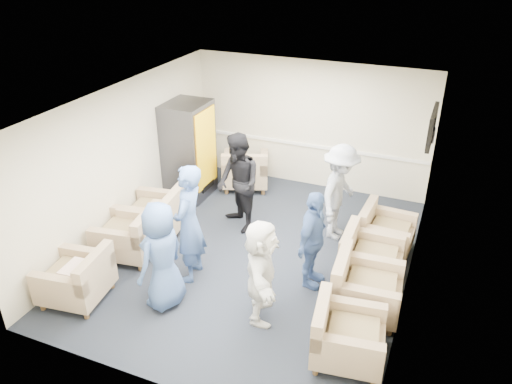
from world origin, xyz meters
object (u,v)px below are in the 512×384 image
at_px(person_back_right, 340,193).
at_px(armchair_left_mid, 131,236).
at_px(armchair_right_near, 344,337).
at_px(person_front_right, 261,271).
at_px(armchair_left_near, 79,280).
at_px(armchair_right_far, 383,233).
at_px(person_mid_left, 189,224).
at_px(armchair_left_far, 157,216).
at_px(armchair_right_midfar, 367,259).
at_px(armchair_right_midnear, 363,289).
at_px(person_front_left, 162,256).
at_px(person_mid_right, 313,240).
at_px(armchair_corner, 245,171).
at_px(vending_machine, 189,150).
at_px(person_back_left, 238,183).

bearing_deg(person_back_right, armchair_left_mid, 128.16).
relative_size(armchair_right_near, person_front_right, 0.64).
bearing_deg(armchair_left_near, person_front_right, 97.22).
relative_size(armchair_right_far, person_mid_left, 0.47).
bearing_deg(armchair_left_near, armchair_right_far, 120.37).
distance_m(armchair_left_far, armchair_right_midfar, 3.75).
xyz_separation_m(armchair_right_midnear, armchair_right_far, (0.00, 1.70, -0.03)).
distance_m(person_front_left, person_mid_right, 2.24).
relative_size(armchair_corner, person_mid_right, 0.77).
bearing_deg(person_mid_right, armchair_right_far, -27.34).
height_order(armchair_left_mid, vending_machine, vending_machine).
bearing_deg(person_mid_left, person_front_left, -11.37).
xyz_separation_m(armchair_left_far, person_back_left, (1.25, 0.79, 0.54)).
height_order(person_front_left, person_mid_left, person_mid_left).
bearing_deg(person_mid_right, armchair_right_midnear, -106.06).
bearing_deg(armchair_left_near, armchair_right_midnear, 101.45).
height_order(armchair_left_near, vending_machine, vending_machine).
relative_size(armchair_right_near, person_back_left, 0.54).
distance_m(armchair_right_near, armchair_corner, 5.08).
xyz_separation_m(armchair_left_mid, armchair_right_midnear, (3.89, 0.07, 0.00)).
height_order(armchair_left_far, person_mid_left, person_mid_left).
xyz_separation_m(armchair_right_midnear, armchair_corner, (-3.14, 3.01, 0.01)).
relative_size(armchair_right_midnear, person_front_right, 0.64).
height_order(armchair_right_midnear, person_mid_left, person_mid_left).
distance_m(armchair_right_midfar, person_front_right, 1.93).
xyz_separation_m(person_back_right, person_front_right, (-0.47, -2.51, -0.10)).
distance_m(armchair_right_midnear, person_front_right, 1.51).
xyz_separation_m(person_back_left, person_front_right, (1.28, -2.10, -0.14)).
bearing_deg(vending_machine, armchair_corner, 38.27).
height_order(armchair_right_near, person_front_left, person_front_left).
bearing_deg(person_mid_left, person_back_left, 168.79).
bearing_deg(armchair_right_midfar, vending_machine, 68.82).
relative_size(armchair_left_mid, person_mid_left, 0.55).
relative_size(armchair_right_far, person_back_right, 0.51).
bearing_deg(armchair_right_midnear, armchair_corner, 42.40).
height_order(person_mid_left, person_back_left, person_mid_left).
xyz_separation_m(armchair_right_midfar, person_back_left, (-2.50, 0.65, 0.56)).
xyz_separation_m(armchair_right_near, person_mid_right, (-0.84, 1.34, 0.45)).
distance_m(armchair_corner, person_mid_right, 3.54).
distance_m(armchair_left_near, person_back_right, 4.48).
xyz_separation_m(armchair_left_far, person_back_right, (3.01, 1.19, 0.50)).
distance_m(armchair_left_far, armchair_right_midnear, 3.89).
distance_m(person_back_left, person_back_right, 1.80).
distance_m(armchair_right_far, person_front_right, 2.73).
relative_size(armchair_left_near, person_mid_right, 0.62).
bearing_deg(person_mid_right, armchair_left_far, 88.67).
relative_size(person_mid_left, person_back_right, 1.10).
xyz_separation_m(person_front_left, person_back_right, (1.88, 2.78, 0.05)).
relative_size(armchair_left_mid, armchair_right_midfar, 1.18).
relative_size(armchair_right_midnear, armchair_right_far, 1.10).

